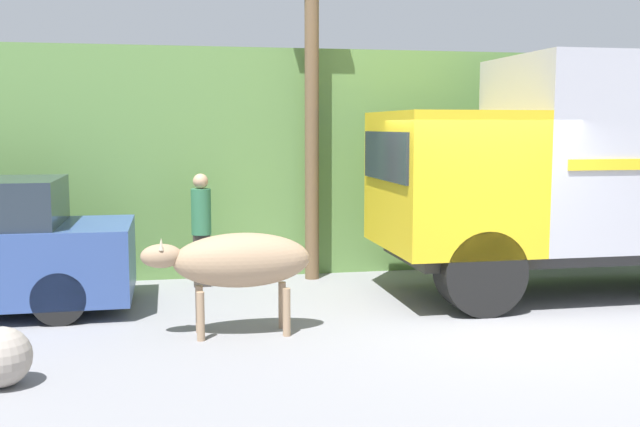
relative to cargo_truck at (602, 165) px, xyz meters
name	(u,v)px	position (x,y,z in m)	size (l,w,h in m)	color
ground_plane	(485,319)	(-2.25, -1.16, -1.86)	(60.00, 60.00, 0.00)	gray
hillside_embankment	(356,155)	(-2.25, 5.54, -0.03)	(32.00, 6.78, 3.65)	#608C47
cargo_truck	(602,165)	(0.00, 0.00, 0.00)	(6.13, 2.35, 3.40)	#2D2D2D
brown_cow	(238,261)	(-5.37, -1.22, -0.99)	(1.94, 0.63, 1.20)	#9E7F60
pedestrian_on_hill	(201,224)	(-5.67, 1.54, -0.90)	(0.30, 0.30, 1.72)	#38332D
utility_pole	(312,110)	(-3.92, 1.78, 0.81)	(0.90, 0.22, 5.12)	brown
roadside_rock	(1,357)	(-7.70, -2.55, -1.58)	(0.57, 0.57, 0.57)	gray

